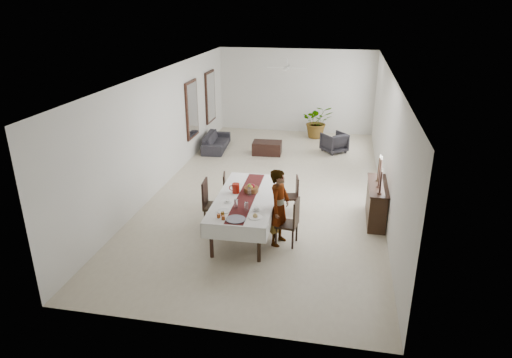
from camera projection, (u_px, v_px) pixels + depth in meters
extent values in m
cube|color=beige|center=(270.00, 188.00, 12.80)|extent=(6.00, 12.00, 0.00)
cube|color=silver|center=(272.00, 72.00, 11.62)|extent=(6.00, 12.00, 0.02)
cube|color=silver|center=(296.00, 91.00, 17.68)|extent=(6.00, 0.02, 3.20)
cube|color=silver|center=(206.00, 242.00, 6.73)|extent=(6.00, 0.02, 3.20)
cube|color=silver|center=(165.00, 127.00, 12.74)|extent=(0.02, 12.00, 3.20)
cube|color=silver|center=(387.00, 139.00, 11.67)|extent=(0.02, 12.00, 3.20)
cube|color=black|center=(247.00, 198.00, 10.15)|extent=(1.18, 2.69, 0.06)
cylinder|color=black|center=(211.00, 240.00, 9.22)|extent=(0.08, 0.08, 0.78)
cylinder|color=black|center=(259.00, 244.00, 9.07)|extent=(0.08, 0.08, 0.78)
cylinder|color=black|center=(237.00, 192.00, 11.54)|extent=(0.08, 0.08, 0.78)
cylinder|color=black|center=(275.00, 194.00, 11.39)|extent=(0.08, 0.08, 0.78)
cube|color=white|center=(247.00, 197.00, 10.14)|extent=(1.38, 2.90, 0.01)
cube|color=silver|center=(218.00, 201.00, 10.30)|extent=(0.08, 2.87, 0.33)
cube|color=white|center=(275.00, 205.00, 10.10)|extent=(0.08, 2.87, 0.33)
cube|color=white|center=(233.00, 234.00, 8.89)|extent=(1.31, 0.04, 0.33)
cube|color=white|center=(257.00, 180.00, 11.51)|extent=(1.31, 0.04, 0.33)
cube|color=maroon|center=(247.00, 196.00, 10.14)|extent=(0.46, 2.79, 0.00)
cylinder|color=#9A170B|center=(236.00, 188.00, 10.29)|extent=(0.17, 0.17, 0.22)
torus|color=maroon|center=(232.00, 188.00, 10.31)|extent=(0.13, 0.03, 0.13)
cylinder|color=silver|center=(246.00, 207.00, 9.42)|extent=(0.08, 0.08, 0.19)
cylinder|color=white|center=(236.00, 204.00, 9.56)|extent=(0.08, 0.08, 0.19)
cylinder|color=white|center=(249.00, 192.00, 10.15)|extent=(0.08, 0.08, 0.19)
cylinder|color=white|center=(256.00, 209.00, 9.46)|extent=(0.10, 0.10, 0.07)
cylinder|color=silver|center=(256.00, 210.00, 9.47)|extent=(0.17, 0.17, 0.01)
cylinder|color=white|center=(228.00, 201.00, 9.82)|extent=(0.10, 0.10, 0.07)
cylinder|color=white|center=(228.00, 202.00, 9.83)|extent=(0.17, 0.17, 0.01)
cylinder|color=white|center=(255.00, 217.00, 9.16)|extent=(0.27, 0.27, 0.02)
sphere|color=tan|center=(255.00, 216.00, 9.15)|extent=(0.10, 0.10, 0.10)
cylinder|color=white|center=(223.00, 211.00, 9.42)|extent=(0.27, 0.27, 0.02)
cylinder|color=white|center=(237.00, 185.00, 10.75)|extent=(0.27, 0.27, 0.02)
cylinder|color=#3C3B40|center=(236.00, 219.00, 9.07)|extent=(0.40, 0.40, 0.02)
cylinder|color=#9A4116|center=(223.00, 218.00, 9.06)|extent=(0.07, 0.07, 0.08)
cylinder|color=#8B3E14|center=(219.00, 216.00, 9.14)|extent=(0.07, 0.07, 0.08)
cylinder|color=brown|center=(223.00, 214.00, 9.23)|extent=(0.07, 0.07, 0.08)
cylinder|color=brown|center=(251.00, 190.00, 10.36)|extent=(0.33, 0.33, 0.11)
sphere|color=maroon|center=(253.00, 186.00, 10.35)|extent=(0.10, 0.10, 0.10)
sphere|color=#5A7C25|center=(250.00, 186.00, 10.37)|extent=(0.09, 0.09, 0.09)
sphere|color=gold|center=(251.00, 187.00, 10.28)|extent=(0.09, 0.09, 0.09)
cube|color=black|center=(287.00, 224.00, 9.72)|extent=(0.50, 0.50, 0.05)
cylinder|color=black|center=(293.00, 240.00, 9.60)|extent=(0.05, 0.05, 0.44)
cylinder|color=black|center=(297.00, 232.00, 9.92)|extent=(0.05, 0.05, 0.44)
cylinder|color=black|center=(276.00, 237.00, 9.70)|extent=(0.05, 0.05, 0.44)
cylinder|color=black|center=(280.00, 229.00, 10.02)|extent=(0.05, 0.05, 0.44)
cube|color=black|center=(296.00, 213.00, 9.55)|extent=(0.09, 0.45, 0.57)
cube|color=black|center=(290.00, 197.00, 11.20)|extent=(0.47, 0.47, 0.04)
cylinder|color=black|center=(296.00, 208.00, 11.13)|extent=(0.05, 0.05, 0.39)
cylinder|color=black|center=(295.00, 202.00, 11.43)|extent=(0.05, 0.05, 0.39)
cylinder|color=black|center=(283.00, 208.00, 11.12)|extent=(0.05, 0.05, 0.39)
cylinder|color=black|center=(282.00, 202.00, 11.42)|extent=(0.05, 0.05, 0.39)
cube|color=black|center=(297.00, 187.00, 11.10)|extent=(0.12, 0.39, 0.50)
cube|color=black|center=(215.00, 206.00, 10.46)|extent=(0.52, 0.52, 0.05)
cylinder|color=black|center=(209.00, 213.00, 10.76)|extent=(0.05, 0.05, 0.47)
cylinder|color=black|center=(205.00, 220.00, 10.40)|extent=(0.05, 0.05, 0.47)
cylinder|color=black|center=(225.00, 214.00, 10.72)|extent=(0.05, 0.05, 0.47)
cylinder|color=black|center=(222.00, 221.00, 10.36)|extent=(0.05, 0.05, 0.47)
cube|color=black|center=(205.00, 193.00, 10.37)|extent=(0.08, 0.48, 0.61)
cube|color=black|center=(232.00, 194.00, 11.29)|extent=(0.49, 0.49, 0.05)
cylinder|color=black|center=(226.00, 200.00, 11.53)|extent=(0.05, 0.05, 0.41)
cylinder|color=black|center=(225.00, 205.00, 11.22)|extent=(0.05, 0.05, 0.41)
cylinder|color=black|center=(239.00, 200.00, 11.53)|extent=(0.05, 0.05, 0.41)
cylinder|color=black|center=(239.00, 205.00, 11.22)|extent=(0.05, 0.05, 0.41)
cube|color=black|center=(224.00, 184.00, 11.19)|extent=(0.12, 0.41, 0.52)
imported|color=gray|center=(279.00, 207.00, 9.61)|extent=(0.56, 0.70, 1.69)
cube|color=black|center=(376.00, 203.00, 10.76)|extent=(0.39, 1.48, 0.89)
cube|color=black|center=(378.00, 185.00, 10.59)|extent=(0.43, 1.54, 0.03)
cylinder|color=black|center=(380.00, 193.00, 10.09)|extent=(0.10, 0.10, 0.03)
cylinder|color=black|center=(381.00, 182.00, 9.99)|extent=(0.05, 0.05, 0.49)
cylinder|color=#ECE7CC|center=(382.00, 170.00, 9.89)|extent=(0.04, 0.04, 0.08)
cylinder|color=black|center=(379.00, 187.00, 10.45)|extent=(0.10, 0.10, 0.03)
cylinder|color=black|center=(380.00, 173.00, 10.32)|extent=(0.05, 0.05, 0.64)
cylinder|color=white|center=(382.00, 158.00, 10.19)|extent=(0.04, 0.04, 0.08)
cylinder|color=black|center=(378.00, 180.00, 10.81)|extent=(0.10, 0.10, 0.03)
cylinder|color=black|center=(379.00, 169.00, 10.70)|extent=(0.05, 0.05, 0.54)
cylinder|color=white|center=(380.00, 156.00, 10.59)|extent=(0.04, 0.04, 0.08)
imported|color=#2B282E|center=(216.00, 141.00, 16.02)|extent=(0.87, 1.89, 0.54)
imported|color=#29262B|center=(334.00, 142.00, 15.66)|extent=(1.04, 1.04, 0.68)
cube|color=black|center=(267.00, 148.00, 15.50)|extent=(1.00, 0.70, 0.43)
imported|color=#376227|center=(317.00, 121.00, 17.21)|extent=(1.31, 1.19, 1.25)
cube|color=black|center=(192.00, 110.00, 14.74)|extent=(0.06, 1.05, 1.85)
cube|color=silver|center=(193.00, 110.00, 14.74)|extent=(0.01, 0.90, 1.70)
cube|color=black|center=(210.00, 97.00, 16.66)|extent=(0.06, 1.05, 1.85)
cube|color=white|center=(211.00, 97.00, 16.65)|extent=(0.01, 0.90, 1.70)
cylinder|color=silver|center=(287.00, 61.00, 14.39)|extent=(0.04, 0.04, 0.20)
cylinder|color=silver|center=(287.00, 68.00, 14.47)|extent=(0.16, 0.16, 0.08)
cube|color=silver|center=(288.00, 66.00, 14.79)|extent=(0.10, 0.55, 0.01)
cube|color=white|center=(285.00, 69.00, 14.15)|extent=(0.10, 0.55, 0.01)
cube|color=white|center=(298.00, 68.00, 14.40)|extent=(0.55, 0.10, 0.01)
cube|color=white|center=(276.00, 67.00, 14.53)|extent=(0.55, 0.10, 0.01)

